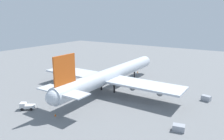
{
  "coord_description": "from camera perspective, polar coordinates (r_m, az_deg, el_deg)",
  "views": [
    {
      "loc": [
        -71.9,
        -46.87,
        29.31
      ],
      "look_at": [
        0.0,
        0.0,
        8.18
      ],
      "focal_mm": 35.08,
      "sensor_mm": 36.0,
      "label": 1
    }
  ],
  "objects": [
    {
      "name": "ground_plane",
      "position": [
        90.7,
        0.0,
        -5.02
      ],
      "size": [
        269.66,
        269.66,
        0.0
      ],
      "primitive_type": "plane",
      "color": "slate"
    },
    {
      "name": "cargo_airplane",
      "position": [
        88.41,
        -0.2,
        -1.29
      ],
      "size": [
        67.42,
        60.11,
        18.17
      ],
      "color": "silver",
      "rests_on": "ground_plane"
    },
    {
      "name": "maintenance_van",
      "position": [
        76.69,
        -21.37,
        -8.74
      ],
      "size": [
        4.31,
        4.93,
        2.28
      ],
      "color": "silver",
      "rests_on": "ground_plane"
    },
    {
      "name": "cargo_container_fore",
      "position": [
        61.94,
        16.99,
        -14.21
      ],
      "size": [
        2.67,
        3.44,
        1.64
      ],
      "color": "#999EA8",
      "rests_on": "ground_plane"
    },
    {
      "name": "cargo_container_aft",
      "position": [
        85.36,
        23.32,
        -6.76
      ],
      "size": [
        2.62,
        3.43,
        1.88
      ],
      "color": "#999EA8",
      "rests_on": "ground_plane"
    },
    {
      "name": "safety_cone_nose",
      "position": [
        117.57,
        6.67,
        -0.5
      ],
      "size": [
        0.55,
        0.55,
        0.79
      ],
      "primitive_type": "cone",
      "color": "orange",
      "rests_on": "ground_plane"
    },
    {
      "name": "safety_cone_tail",
      "position": [
        69.45,
        -14.56,
        -11.24
      ],
      "size": [
        0.57,
        0.57,
        0.82
      ],
      "primitive_type": "cone",
      "color": "orange",
      "rests_on": "ground_plane"
    }
  ]
}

